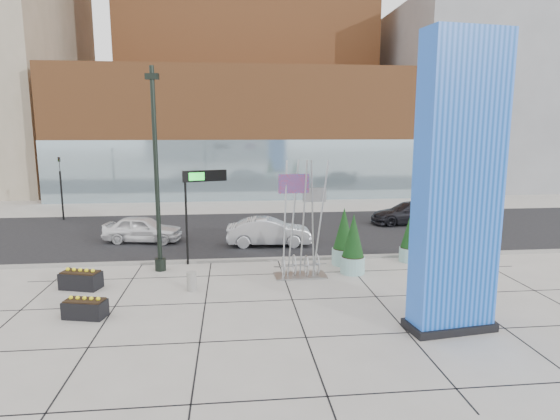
{
  "coord_description": "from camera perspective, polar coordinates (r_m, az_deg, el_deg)",
  "views": [
    {
      "loc": [
        -1.05,
        -16.36,
        5.87
      ],
      "look_at": [
        0.89,
        2.0,
        2.66
      ],
      "focal_mm": 30.0,
      "sensor_mm": 36.0,
      "label": 1
    }
  ],
  "objects": [
    {
      "name": "street_asphalt",
      "position": [
        27.02,
        -3.65,
        -2.69
      ],
      "size": [
        80.0,
        12.0,
        0.02
      ],
      "primitive_type": "cube",
      "color": "black",
      "rests_on": "ground"
    },
    {
      "name": "lamp_post",
      "position": [
        19.75,
        -14.75,
        2.36
      ],
      "size": [
        0.55,
        0.46,
        8.32
      ],
      "rotation": [
        0.0,
        0.0,
        -0.14
      ],
      "color": "black",
      "rests_on": "ground"
    },
    {
      "name": "box_planter_north",
      "position": [
        19.06,
        -23.11,
        -7.76
      ],
      "size": [
        1.58,
        1.09,
        0.79
      ],
      "rotation": [
        0.0,
        0.0,
        -0.28
      ],
      "color": "black",
      "rests_on": "ground"
    },
    {
      "name": "ground",
      "position": [
        17.41,
        -2.24,
        -9.85
      ],
      "size": [
        160.0,
        160.0,
        0.0
      ],
      "primitive_type": "plane",
      "color": "#9E9991",
      "rests_on": "ground"
    },
    {
      "name": "overhead_street_sign",
      "position": [
        20.33,
        -9.52,
        3.09
      ],
      "size": [
        1.89,
        0.77,
        4.1
      ],
      "rotation": [
        0.0,
        0.0,
        0.32
      ],
      "color": "black",
      "rests_on": "ground"
    },
    {
      "name": "car_silver_mid",
      "position": [
        23.79,
        -1.37,
        -2.7
      ],
      "size": [
        4.32,
        1.69,
        1.4
      ],
      "primitive_type": "imported",
      "rotation": [
        0.0,
        0.0,
        1.52
      ],
      "color": "#B1B3B9",
      "rests_on": "ground"
    },
    {
      "name": "tower_glass_front",
      "position": [
        38.76,
        -2.98,
        4.85
      ],
      "size": [
        34.0,
        0.6,
        5.0
      ],
      "primitive_type": "cube",
      "color": "#8CA5B2",
      "rests_on": "ground"
    },
    {
      "name": "blue_pylon",
      "position": [
        14.14,
        20.84,
        2.12
      ],
      "size": [
        2.69,
        1.48,
        8.54
      ],
      "rotation": [
        0.0,
        0.0,
        0.14
      ],
      "color": "#0B46AE",
      "rests_on": "ground"
    },
    {
      "name": "building_grey_parking",
      "position": [
        55.5,
        23.73,
        12.27
      ],
      "size": [
        20.0,
        18.0,
        18.0
      ],
      "primitive_type": "cube",
      "color": "slate",
      "rests_on": "ground"
    },
    {
      "name": "car_white_west",
      "position": [
        25.53,
        -16.38,
        -2.27
      ],
      "size": [
        4.25,
        2.29,
        1.37
      ],
      "primitive_type": "imported",
      "rotation": [
        0.0,
        0.0,
        1.4
      ],
      "color": "white",
      "rests_on": "ground"
    },
    {
      "name": "round_planter_mid",
      "position": [
        19.39,
        8.91,
        -4.27
      ],
      "size": [
        0.99,
        0.99,
        2.49
      ],
      "color": "#8EBFBB",
      "rests_on": "ground"
    },
    {
      "name": "tower_podium",
      "position": [
        43.41,
        -3.36,
        9.34
      ],
      "size": [
        34.0,
        10.0,
        11.0
      ],
      "primitive_type": "cube",
      "color": "brown",
      "rests_on": "ground"
    },
    {
      "name": "curb_edge",
      "position": [
        21.2,
        -2.97,
        -6.07
      ],
      "size": [
        80.0,
        0.3,
        0.12
      ],
      "primitive_type": "cube",
      "color": "gray",
      "rests_on": "ground"
    },
    {
      "name": "round_planter_west",
      "position": [
        20.59,
        7.78,
        -3.36
      ],
      "size": [
        1.01,
        1.01,
        2.53
      ],
      "color": "#8EBFBB",
      "rests_on": "ground"
    },
    {
      "name": "round_planter_east",
      "position": [
        21.68,
        15.56,
        -3.33
      ],
      "size": [
        0.9,
        0.9,
        2.24
      ],
      "color": "#8EBFBB",
      "rests_on": "ground"
    },
    {
      "name": "concrete_bollard",
      "position": [
        17.65,
        -10.72,
        -8.54
      ],
      "size": [
        0.36,
        0.36,
        0.71
      ],
      "primitive_type": "cylinder",
      "color": "gray",
      "rests_on": "ground"
    },
    {
      "name": "public_art_sculpture",
      "position": [
        18.78,
        2.56,
        -4.45
      ],
      "size": [
        2.1,
        1.08,
        4.71
      ],
      "rotation": [
        0.0,
        0.0,
        0.02
      ],
      "color": "#B3B5B8",
      "rests_on": "ground"
    },
    {
      "name": "car_dark_east",
      "position": [
        30.25,
        15.41,
        -0.38
      ],
      "size": [
        4.81,
        2.16,
        1.37
      ],
      "primitive_type": "imported",
      "rotation": [
        0.0,
        0.0,
        -1.52
      ],
      "color": "black",
      "rests_on": "ground"
    },
    {
      "name": "traffic_signal",
      "position": [
        33.41,
        -25.15,
        2.78
      ],
      "size": [
        0.15,
        0.18,
        4.1
      ],
      "color": "black",
      "rests_on": "ground"
    },
    {
      "name": "box_planter_south",
      "position": [
        16.23,
        -22.67,
        -10.93
      ],
      "size": [
        1.39,
        0.92,
        0.7
      ],
      "rotation": [
        0.0,
        0.0,
        -0.23
      ],
      "color": "black",
      "rests_on": "ground"
    }
  ]
}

